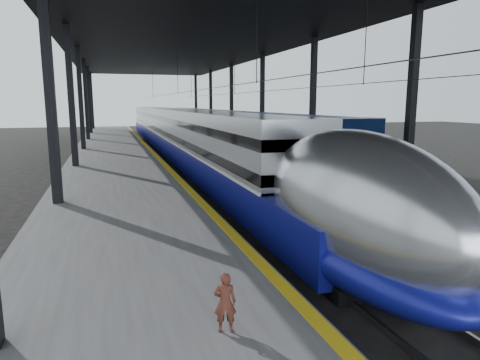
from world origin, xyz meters
name	(u,v)px	position (x,y,z in m)	size (l,w,h in m)	color
ground	(248,257)	(0.00, 0.00, 0.00)	(160.00, 160.00, 0.00)	black
platform	(115,162)	(-3.50, 20.00, 0.50)	(6.00, 80.00, 1.00)	#4C4C4F
yellow_strip	(154,153)	(-0.70, 20.00, 1.00)	(0.30, 80.00, 0.01)	gold
rails	(222,163)	(4.50, 20.00, 0.08)	(6.52, 80.00, 0.16)	slate
canopy	(186,40)	(1.90, 20.00, 9.12)	(18.00, 75.00, 9.47)	black
tgv_train	(179,135)	(2.00, 25.02, 1.94)	(2.89, 65.20, 4.14)	#B0B2B7
second_train	(214,128)	(7.00, 32.52, 2.01)	(2.88, 56.05, 3.97)	navy
child	(225,302)	(-2.27, -5.65, 1.50)	(0.37, 0.24, 1.00)	#4B2319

